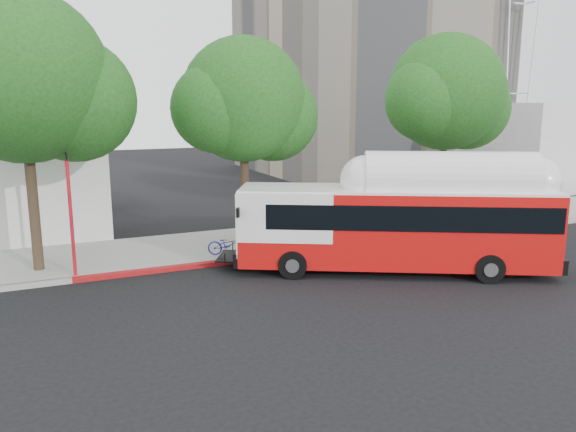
# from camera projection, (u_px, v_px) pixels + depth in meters

# --- Properties ---
(ground) EXTENTS (120.00, 120.00, 0.00)m
(ground) POSITION_uv_depth(u_px,v_px,m) (334.00, 285.00, 18.75)
(ground) COLOR black
(ground) RESTS_ON ground
(sidewalk) EXTENTS (60.00, 5.00, 0.15)m
(sidewalk) POSITION_uv_depth(u_px,v_px,m) (263.00, 240.00, 24.55)
(sidewalk) COLOR gray
(sidewalk) RESTS_ON ground
(curb_strip) EXTENTS (60.00, 0.30, 0.15)m
(curb_strip) POSITION_uv_depth(u_px,v_px,m) (287.00, 255.00, 22.23)
(curb_strip) COLOR gray
(curb_strip) RESTS_ON ground
(red_curb_segment) EXTENTS (10.00, 0.32, 0.16)m
(red_curb_segment) POSITION_uv_depth(u_px,v_px,m) (214.00, 263.00, 21.03)
(red_curb_segment) COLOR maroon
(red_curb_segment) RESTS_ON ground
(street_tree_left) EXTENTS (6.67, 5.80, 9.74)m
(street_tree_left) POSITION_uv_depth(u_px,v_px,m) (38.00, 84.00, 19.02)
(street_tree_left) COLOR #2D2116
(street_tree_left) RESTS_ON ground
(street_tree_mid) EXTENTS (5.75, 5.00, 8.62)m
(street_tree_mid) POSITION_uv_depth(u_px,v_px,m) (252.00, 105.00, 22.77)
(street_tree_mid) COLOR #2D2116
(street_tree_mid) RESTS_ON ground
(street_tree_right) EXTENTS (6.21, 5.40, 9.18)m
(street_tree_right) POSITION_uv_depth(u_px,v_px,m) (453.00, 97.00, 26.52)
(street_tree_right) COLOR #2D2116
(street_tree_right) RESTS_ON ground
(horizon_block) EXTENTS (20.00, 12.00, 6.00)m
(horizon_block) POSITION_uv_depth(u_px,v_px,m) (571.00, 141.00, 44.45)
(horizon_block) COLOR silver
(horizon_block) RESTS_ON ground
(transit_bus) EXTENTS (11.36, 7.34, 3.49)m
(transit_bus) POSITION_uv_depth(u_px,v_px,m) (397.00, 228.00, 19.96)
(transit_bus) COLOR red
(transit_bus) RESTS_ON ground
(signal_pole) EXTENTS (0.12, 0.41, 4.37)m
(signal_pole) POSITION_uv_depth(u_px,v_px,m) (71.00, 216.00, 18.93)
(signal_pole) COLOR red
(signal_pole) RESTS_ON ground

